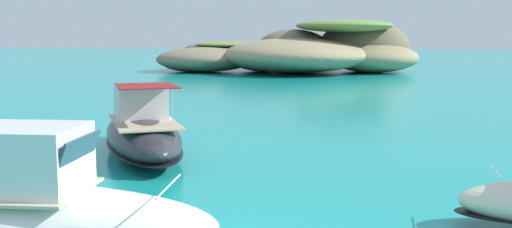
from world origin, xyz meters
TOP-DOWN VIEW (x-y plane):
  - islet_large at (-0.73, 67.41)m, footprint 29.29×26.82m
  - islet_small at (-14.18, 66.91)m, footprint 20.48×15.42m
  - motorboat_charcoal at (-5.41, 10.64)m, footprint 6.53×9.50m
  - motorboat_white at (-4.62, -0.67)m, footprint 9.79×3.35m

SIDE VIEW (x-z plane):
  - motorboat_charcoal at x=-5.41m, z-range -0.53..2.36m
  - motorboat_white at x=-4.62m, z-range -0.47..2.38m
  - islet_small at x=-14.18m, z-range -0.24..3.73m
  - islet_large at x=-0.73m, z-range -0.71..6.09m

